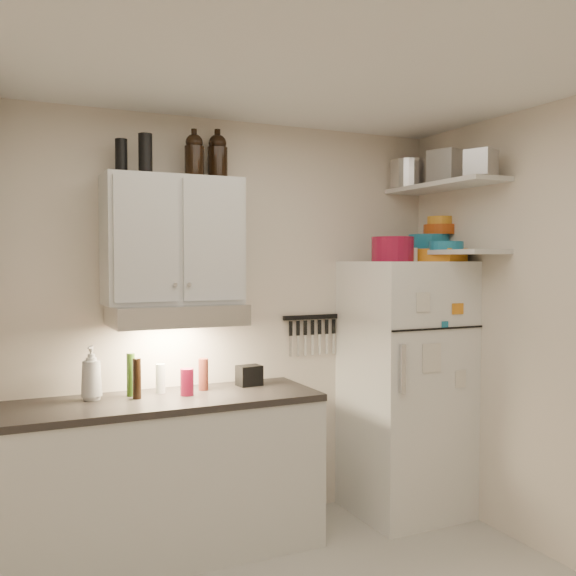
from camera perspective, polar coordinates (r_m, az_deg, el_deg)
name	(u,v)px	position (r m, az deg, el deg)	size (l,w,h in m)	color
ceiling	(325,44)	(2.87, 3.34, 20.81)	(3.20, 3.00, 0.02)	white
back_wall	(212,324)	(4.13, -6.76, -3.20)	(3.20, 0.02, 2.60)	beige
base_cabinet	(138,484)	(3.88, -13.23, -16.63)	(2.10, 0.60, 0.88)	silver
countertop	(137,404)	(3.76, -13.30, -9.99)	(2.10, 0.62, 0.04)	#2A2524
upper_cabinet	(173,240)	(3.86, -10.21, 4.18)	(0.80, 0.33, 0.75)	silver
range_hood	(176,315)	(3.81, -9.91, -2.34)	(0.76, 0.46, 0.12)	silver
fridge	(405,387)	(4.46, 10.39, -8.66)	(0.70, 0.68, 1.70)	white
shelf_hi	(444,186)	(4.41, 13.70, 8.81)	(0.30, 0.95, 0.03)	silver
shelf_lo	(443,252)	(4.39, 13.64, 3.09)	(0.30, 0.95, 0.03)	silver
knife_strip	(311,317)	(4.38, 2.08, -2.60)	(0.42, 0.02, 0.03)	black
dutch_oven	(393,249)	(4.26, 9.28, 3.43)	(0.28, 0.28, 0.16)	maroon
book_stack	(443,255)	(4.33, 13.58, 2.87)	(0.20, 0.25, 0.08)	orange
spice_jar	(413,255)	(4.29, 11.09, 2.93)	(0.05, 0.05, 0.09)	silver
stock_pot	(410,175)	(4.68, 10.75, 9.88)	(0.28, 0.28, 0.20)	silver
tin_a	(447,167)	(4.40, 13.96, 10.41)	(0.21, 0.19, 0.21)	#AAAAAD
tin_b	(481,163)	(4.10, 16.77, 10.59)	(0.16, 0.16, 0.16)	#AAAAAD
bowl_teal	(429,243)	(4.60, 12.42, 3.96)	(0.28, 0.28, 0.11)	teal
bowl_orange	(440,229)	(4.60, 13.35, 5.08)	(0.23, 0.23, 0.07)	#B94611
bowl_yellow	(440,221)	(4.60, 13.36, 5.86)	(0.18, 0.18, 0.06)	orange
plates	(446,246)	(4.30, 13.88, 3.67)	(0.22, 0.22, 0.06)	teal
growler_a	(194,155)	(3.96, -8.34, 11.58)	(0.11, 0.11, 0.27)	black
growler_b	(218,157)	(4.07, -6.28, 11.50)	(0.12, 0.12, 0.29)	black
thermos_a	(145,154)	(3.82, -12.56, 11.55)	(0.08, 0.08, 0.23)	black
thermos_b	(121,157)	(3.85, -14.60, 11.24)	(0.07, 0.07, 0.20)	black
soap_bottle	(91,370)	(3.80, -17.08, -6.97)	(0.13, 0.13, 0.34)	silver
pepper_mill	(203,374)	(3.95, -7.53, -7.62)	(0.06, 0.06, 0.19)	maroon
oil_bottle	(131,375)	(3.85, -13.80, -7.49)	(0.05, 0.05, 0.25)	#305615
vinegar_bottle	(137,379)	(3.77, -13.28, -7.84)	(0.05, 0.05, 0.23)	black
clear_bottle	(161,379)	(3.91, -11.26, -7.90)	(0.06, 0.06, 0.17)	silver
red_jar	(187,382)	(3.82, -8.97, -8.25)	(0.08, 0.08, 0.16)	maroon
caddy	(249,375)	(4.07, -3.47, -7.77)	(0.15, 0.11, 0.13)	black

